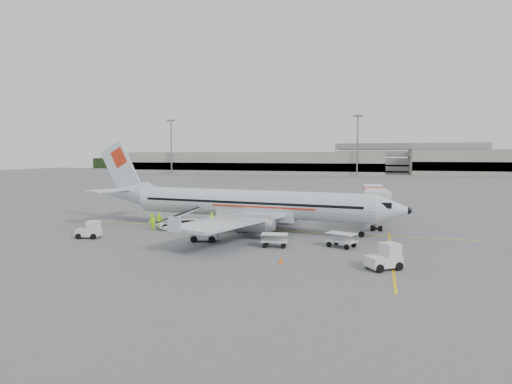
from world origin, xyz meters
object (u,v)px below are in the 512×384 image
at_px(belt_loader, 180,216).
at_px(tug_aft, 89,229).
at_px(jet_bridge, 374,205).
at_px(tug_mid, 204,231).
at_px(tug_fore, 384,257).
at_px(aircraft, 250,185).

xyz_separation_m(belt_loader, tug_aft, (-6.15, -6.81, -0.63)).
xyz_separation_m(jet_bridge, belt_loader, (-19.64, -10.34, -0.62)).
distance_m(tug_mid, tug_aft, 11.21).
bearing_deg(belt_loader, tug_fore, -49.44).
distance_m(aircraft, belt_loader, 8.09).
distance_m(aircraft, tug_mid, 8.26).
height_order(aircraft, tug_mid, aircraft).
height_order(tug_fore, tug_mid, tug_mid).
bearing_deg(belt_loader, tug_aft, -154.17).
distance_m(tug_fore, tug_mid, 16.56).
bearing_deg(tug_mid, tug_fore, -31.29).
xyz_separation_m(jet_bridge, tug_fore, (0.90, -20.98, -1.18)).
relative_size(aircraft, belt_loader, 6.34).
bearing_deg(tug_mid, aircraft, 60.36).
relative_size(jet_bridge, belt_loader, 2.94).
xyz_separation_m(belt_loader, tug_fore, (20.55, -10.64, -0.56)).
bearing_deg(aircraft, tug_fore, -37.46).
relative_size(tug_mid, tug_aft, 1.11).
xyz_separation_m(aircraft, belt_loader, (-7.17, -1.87, -3.24)).
relative_size(aircraft, tug_mid, 14.29).
bearing_deg(tug_aft, tug_mid, -4.02).
height_order(aircraft, belt_loader, aircraft).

